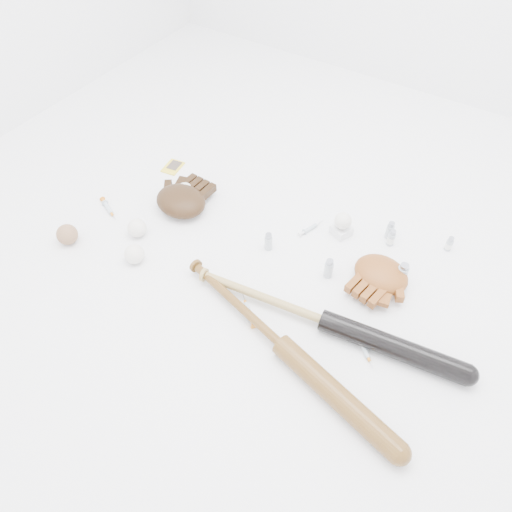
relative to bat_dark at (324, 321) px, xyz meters
The scene contains 21 objects.
bat_dark is the anchor object (origin of this frame).
bat_wood 0.17m from the bat_dark, 113.36° to the right, with size 0.97×0.07×0.07m, color brown, non-canonical shape.
glove_dark 0.79m from the bat_dark, 165.26° to the left, with size 0.26×0.26×0.09m, color black, non-canonical shape.
glove_tan 0.29m from the bat_dark, 74.07° to the left, with size 0.24×0.24×0.09m, color brown, non-canonical shape.
trading_card 1.04m from the bat_dark, 157.82° to the left, with size 0.07×0.10×0.01m, color yellow.
pedestal 0.45m from the bat_dark, 108.66° to the left, with size 0.07×0.07×0.04m, color white.
baseball_on_pedestal 0.45m from the bat_dark, 108.66° to the left, with size 0.07×0.07×0.07m, color white.
baseball_left 0.82m from the bat_dark, behind, with size 0.07×0.07×0.07m, color white.
baseball_upper 0.84m from the bat_dark, 161.45° to the left, with size 0.07×0.07×0.07m, color white.
baseball_mid 0.74m from the bat_dark, behind, with size 0.07×0.07×0.07m, color white.
baseball_aged 1.03m from the bat_dark, 169.87° to the right, with size 0.08×0.08×0.08m, color #886041.
syringe_0 1.02m from the bat_dark, behind, with size 0.16×0.03×0.02m, color #ADBCC6, non-canonical shape.
syringe_1 0.26m from the bat_dark, 159.94° to the right, with size 0.16×0.03×0.02m, color #ADBCC6, non-canonical shape.
syringe_2 0.46m from the bat_dark, 124.01° to the left, with size 0.14×0.02×0.02m, color #ADBCC6, non-canonical shape.
syringe_3 0.16m from the bat_dark, ahead, with size 0.14×0.03×0.02m, color #ADBCC6, non-canonical shape.
vial_0 0.51m from the bat_dark, 87.66° to the left, with size 0.03×0.03×0.08m, color #ABB5BC.
vial_1 0.62m from the bat_dark, 67.36° to the left, with size 0.03×0.03×0.06m, color #ABB5BC.
vial_2 0.23m from the bat_dark, 113.48° to the left, with size 0.03×0.03×0.08m, color #ABB5BC.
vial_3 0.35m from the bat_dark, 66.02° to the left, with size 0.04×0.04×0.09m, color #ABB5BC.
vial_4 0.40m from the bat_dark, 149.19° to the left, with size 0.03×0.03×0.08m, color #ABB5BC.
vial_5 0.48m from the bat_dark, 85.10° to the left, with size 0.03×0.03×0.07m, color #ABB5BC.
Camera 1 is at (0.63, -1.03, 1.42)m, focal length 35.00 mm.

